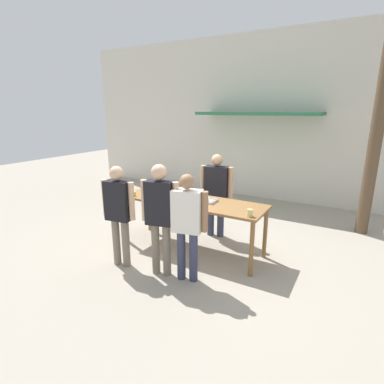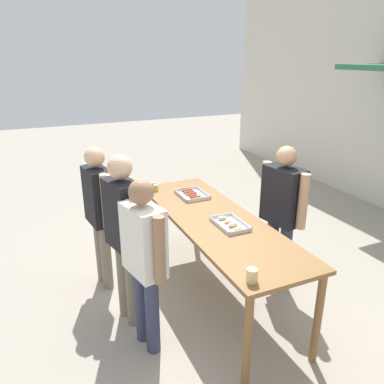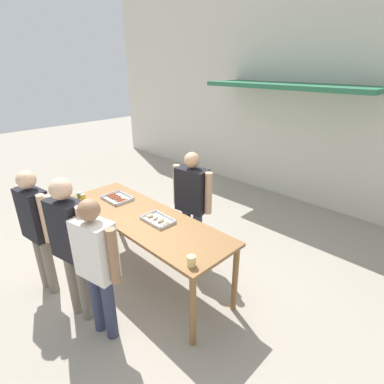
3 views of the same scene
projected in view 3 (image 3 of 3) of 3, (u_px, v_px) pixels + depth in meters
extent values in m
plane|color=#A39989|center=(148.00, 275.00, 4.27)|extent=(24.00, 24.00, 0.00)
cube|color=beige|center=(301.00, 92.00, 5.98)|extent=(12.00, 0.12, 4.50)
cube|color=#2D704C|center=(289.00, 86.00, 5.57)|extent=(3.20, 1.00, 0.08)
cube|color=brown|center=(144.00, 218.00, 3.90)|extent=(2.62, 0.83, 0.04)
cylinder|color=brown|center=(79.00, 226.00, 4.66)|extent=(0.07, 0.07, 0.91)
cylinder|color=brown|center=(193.00, 311.00, 3.05)|extent=(0.07, 0.07, 0.91)
cylinder|color=brown|center=(118.00, 211.00, 5.12)|extent=(0.07, 0.07, 0.91)
cylinder|color=brown|center=(235.00, 279.00, 3.51)|extent=(0.07, 0.07, 0.91)
cube|color=silver|center=(117.00, 199.00, 4.39)|extent=(0.41, 0.32, 0.01)
cube|color=silver|center=(108.00, 201.00, 4.28)|extent=(0.41, 0.01, 0.03)
cube|color=silver|center=(126.00, 195.00, 4.48)|extent=(0.41, 0.01, 0.03)
cube|color=silver|center=(110.00, 194.00, 4.51)|extent=(0.01, 0.32, 0.03)
cube|color=silver|center=(125.00, 202.00, 4.25)|extent=(0.01, 0.32, 0.03)
cylinder|color=#A34C2D|center=(111.00, 195.00, 4.48)|extent=(0.03, 0.14, 0.03)
cylinder|color=#A34C2D|center=(114.00, 196.00, 4.43)|extent=(0.03, 0.14, 0.03)
cylinder|color=#A34C2D|center=(116.00, 197.00, 4.40)|extent=(0.03, 0.14, 0.03)
cylinder|color=#A34C2D|center=(118.00, 199.00, 4.35)|extent=(0.04, 0.11, 0.02)
cylinder|color=#A34C2D|center=(121.00, 200.00, 4.32)|extent=(0.03, 0.14, 0.02)
cylinder|color=#A34C2D|center=(124.00, 201.00, 4.28)|extent=(0.04, 0.15, 0.03)
cube|color=silver|center=(158.00, 221.00, 3.78)|extent=(0.42, 0.26, 0.01)
cube|color=silver|center=(150.00, 223.00, 3.69)|extent=(0.42, 0.01, 0.03)
cube|color=silver|center=(165.00, 216.00, 3.85)|extent=(0.42, 0.01, 0.03)
cube|color=silver|center=(148.00, 214.00, 3.90)|extent=(0.01, 0.26, 0.03)
cube|color=silver|center=(169.00, 225.00, 3.64)|extent=(0.01, 0.26, 0.03)
ellipsoid|color=#D6B77F|center=(150.00, 216.00, 3.86)|extent=(0.07, 0.10, 0.04)
ellipsoid|color=#D6B77F|center=(155.00, 218.00, 3.80)|extent=(0.05, 0.10, 0.03)
ellipsoid|color=#D6B77F|center=(161.00, 220.00, 3.74)|extent=(0.07, 0.12, 0.05)
ellipsoid|color=#D6B77F|center=(166.00, 223.00, 3.68)|extent=(0.07, 0.12, 0.04)
cylinder|color=#567A38|center=(79.00, 195.00, 4.44)|extent=(0.07, 0.07, 0.07)
cylinder|color=#B2B2B7|center=(79.00, 193.00, 4.43)|extent=(0.07, 0.07, 0.01)
cylinder|color=gold|center=(83.00, 197.00, 4.38)|extent=(0.07, 0.07, 0.07)
cylinder|color=#B2B2B7|center=(83.00, 194.00, 4.37)|extent=(0.07, 0.07, 0.01)
cylinder|color=#DBC67A|center=(191.00, 261.00, 2.92)|extent=(0.09, 0.09, 0.11)
cylinder|color=#333851|center=(187.00, 231.00, 4.61)|extent=(0.14, 0.14, 0.80)
cylinder|color=#333851|center=(197.00, 235.00, 4.50)|extent=(0.14, 0.14, 0.80)
cube|color=black|center=(192.00, 190.00, 4.27)|extent=(0.49, 0.32, 0.64)
sphere|color=tan|center=(192.00, 160.00, 4.09)|extent=(0.22, 0.22, 0.22)
cylinder|color=tan|center=(177.00, 185.00, 4.41)|extent=(0.10, 0.10, 0.60)
cylinder|color=tan|center=(208.00, 193.00, 4.11)|extent=(0.10, 0.10, 0.60)
cylinder|color=#756B5B|center=(49.00, 266.00, 3.82)|extent=(0.12, 0.12, 0.80)
cylinder|color=#756B5B|center=(42.00, 261.00, 3.92)|extent=(0.12, 0.12, 0.80)
cube|color=black|center=(34.00, 214.00, 3.59)|extent=(0.43, 0.28, 0.63)
sphere|color=#DBAD89|center=(26.00, 180.00, 3.42)|extent=(0.22, 0.22, 0.22)
cylinder|color=#DBAD89|center=(45.00, 219.00, 3.45)|extent=(0.09, 0.09, 0.60)
cylinder|color=#DBAD89|center=(24.00, 207.00, 3.72)|extent=(0.09, 0.09, 0.60)
cylinder|color=#333851|center=(109.00, 308.00, 3.17)|extent=(0.13, 0.13, 0.79)
cylinder|color=#333851|center=(97.00, 301.00, 3.27)|extent=(0.13, 0.13, 0.79)
cube|color=silver|center=(95.00, 249.00, 2.94)|extent=(0.46, 0.32, 0.62)
sphere|color=#936B4C|center=(89.00, 210.00, 2.77)|extent=(0.21, 0.21, 0.21)
cylinder|color=#936B4C|center=(113.00, 257.00, 2.81)|extent=(0.10, 0.10, 0.59)
cylinder|color=#936B4C|center=(77.00, 240.00, 3.07)|extent=(0.10, 0.10, 0.59)
cylinder|color=#756B5B|center=(84.00, 289.00, 3.41)|extent=(0.12, 0.12, 0.84)
cylinder|color=#756B5B|center=(74.00, 283.00, 3.50)|extent=(0.12, 0.12, 0.84)
cube|color=black|center=(68.00, 229.00, 3.15)|extent=(0.45, 0.31, 0.66)
sphere|color=#DBAD89|center=(61.00, 189.00, 2.97)|extent=(0.23, 0.23, 0.23)
cylinder|color=#DBAD89|center=(84.00, 235.00, 3.02)|extent=(0.09, 0.09, 0.63)
cylinder|color=#DBAD89|center=(53.00, 222.00, 3.27)|extent=(0.09, 0.09, 0.63)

